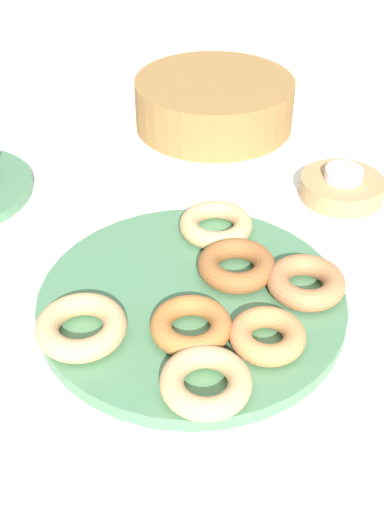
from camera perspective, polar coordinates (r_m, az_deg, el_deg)
name	(u,v)px	position (r m, az deg, el deg)	size (l,w,h in m)	color
ground_plane	(192,306)	(0.71, -0.03, -4.47)	(2.40, 2.40, 0.00)	white
donut_plate	(192,301)	(0.70, -0.03, -3.97)	(0.33, 0.33, 0.02)	#4C7F56
donut_0	(190,325)	(0.65, -0.16, -6.18)	(0.08, 0.08, 0.02)	#AD6B33
donut_1	(81,327)	(0.65, -9.79, -6.20)	(0.09, 0.09, 0.02)	tan
donut_2	(216,225)	(0.78, 2.12, 2.80)	(0.09, 0.09, 0.02)	tan
donut_3	(267,336)	(0.64, 6.70, -7.03)	(0.08, 0.08, 0.02)	#C6844C
donut_4	(306,282)	(0.71, 10.07, -2.30)	(0.09, 0.09, 0.02)	#B27547
donut_5	(206,382)	(0.60, 1.22, -11.10)	(0.09, 0.09, 0.02)	tan
donut_6	(236,265)	(0.72, 3.96, -0.82)	(0.09, 0.09, 0.02)	#995B2D
candle_holder	(341,188)	(0.90, 13.11, 5.92)	(0.11, 0.11, 0.03)	tan
tealight	(344,174)	(0.89, 13.30, 7.08)	(0.05, 0.05, 0.01)	silver
basket	(214,103)	(1.06, 1.97, 13.41)	(0.25, 0.25, 0.08)	olive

